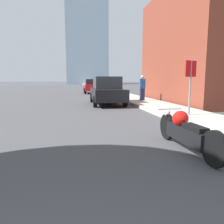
% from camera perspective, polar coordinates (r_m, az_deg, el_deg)
% --- Properties ---
extents(sidewalk, '(2.22, 240.00, 0.15)m').
position_cam_1_polar(sidewalk, '(39.71, -3.54, 6.27)').
color(sidewalk, '#B2ADA3').
rests_on(sidewalk, ground_plane).
extents(motorcycle, '(0.62, 2.47, 0.81)m').
position_cam_1_polar(motorcycle, '(4.90, 18.59, -4.77)').
color(motorcycle, black).
rests_on(motorcycle, ground_plane).
extents(parked_car_black, '(1.96, 4.52, 1.68)m').
position_cam_1_polar(parked_car_black, '(13.41, -1.34, 5.55)').
color(parked_car_black, black).
rests_on(parked_car_black, ground_plane).
extents(parked_car_red, '(2.01, 4.23, 1.59)m').
position_cam_1_polar(parked_car_red, '(25.02, -5.08, 6.75)').
color(parked_car_red, red).
rests_on(parked_car_red, ground_plane).
extents(stop_sign, '(0.57, 0.26, 2.05)m').
position_cam_1_polar(stop_sign, '(8.86, 19.80, 8.33)').
color(stop_sign, slate).
rests_on(stop_sign, sidewalk).
extents(pedestrian, '(0.36, 0.23, 1.64)m').
position_cam_1_polar(pedestrian, '(14.61, 7.94, 6.33)').
color(pedestrian, '#1E2347').
rests_on(pedestrian, sidewalk).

